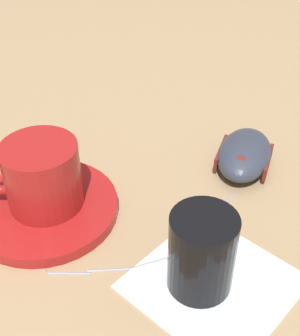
{
  "coord_description": "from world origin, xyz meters",
  "views": [
    {
      "loc": [
        -0.26,
        0.3,
        0.36
      ],
      "look_at": [
        0.03,
        0.01,
        0.03
      ],
      "focal_mm": 50.0,
      "sensor_mm": 36.0,
      "label": 1
    }
  ],
  "objects_px": {
    "saucer": "(45,208)",
    "computer_mouse": "(244,154)",
    "drinking_glass": "(202,252)",
    "coffee_cup": "(40,175)"
  },
  "relations": [
    {
      "from": "saucer",
      "to": "coffee_cup",
      "type": "bearing_deg",
      "value": -46.95
    },
    {
      "from": "coffee_cup",
      "to": "drinking_glass",
      "type": "bearing_deg",
      "value": -166.51
    },
    {
      "from": "saucer",
      "to": "drinking_glass",
      "type": "relative_size",
      "value": 1.97
    },
    {
      "from": "computer_mouse",
      "to": "drinking_glass",
      "type": "bearing_deg",
      "value": 114.08
    },
    {
      "from": "saucer",
      "to": "drinking_glass",
      "type": "height_order",
      "value": "drinking_glass"
    },
    {
      "from": "saucer",
      "to": "computer_mouse",
      "type": "relative_size",
      "value": 1.32
    },
    {
      "from": "saucer",
      "to": "computer_mouse",
      "type": "height_order",
      "value": "computer_mouse"
    },
    {
      "from": "drinking_glass",
      "to": "saucer",
      "type": "bearing_deg",
      "value": 14.41
    },
    {
      "from": "coffee_cup",
      "to": "saucer",
      "type": "bearing_deg",
      "value": 133.05
    },
    {
      "from": "saucer",
      "to": "computer_mouse",
      "type": "bearing_deg",
      "value": -115.09
    }
  ]
}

